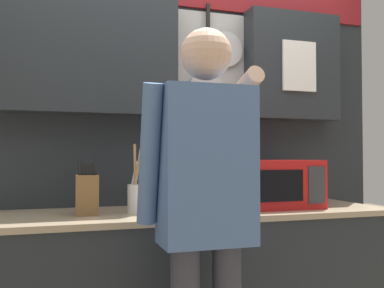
% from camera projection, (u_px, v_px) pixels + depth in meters
% --- Properties ---
extents(back_wall_unit, '(2.72, 0.22, 2.38)m').
position_uv_depth(back_wall_unit, '(176.00, 116.00, 2.60)').
color(back_wall_unit, '#23282D').
rests_on(back_wall_unit, ground_plane).
extents(microwave, '(0.47, 0.36, 0.27)m').
position_uv_depth(microwave, '(274.00, 184.00, 2.45)').
color(microwave, red).
rests_on(microwave, base_cabinet_counter).
extents(knife_block, '(0.12, 0.15, 0.28)m').
position_uv_depth(knife_block, '(87.00, 194.00, 2.13)').
color(knife_block, brown).
rests_on(knife_block, base_cabinet_counter).
extents(utensil_crock, '(0.11, 0.11, 0.36)m').
position_uv_depth(utensil_crock, '(138.00, 196.00, 2.21)').
color(utensil_crock, white).
rests_on(utensil_crock, base_cabinet_counter).
extents(person, '(0.54, 0.67, 1.75)m').
position_uv_depth(person, '(205.00, 198.00, 1.76)').
color(person, '#383842').
rests_on(person, ground_plane).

